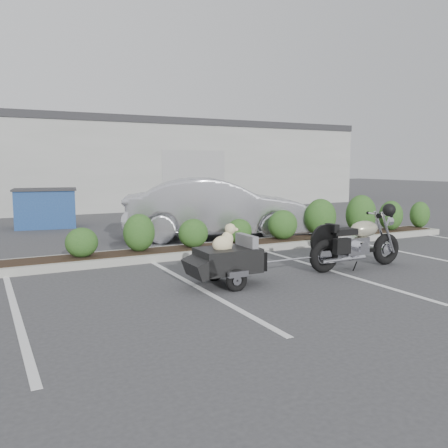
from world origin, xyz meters
name	(u,v)px	position (x,y,z in m)	size (l,w,h in m)	color
ground	(262,272)	(0.00, 0.00, 0.00)	(90.00, 90.00, 0.00)	#38383A
planter_kerb	(248,246)	(1.00, 2.20, 0.07)	(12.00, 1.00, 0.15)	#9E9E93
building	(79,164)	(0.00, 17.00, 2.00)	(26.00, 10.00, 4.00)	#9EA099
motorcycle	(357,243)	(1.77, -0.57, 0.50)	(2.17, 0.73, 1.25)	black
pet_trailer	(227,259)	(-1.02, -0.55, 0.44)	(1.72, 0.96, 1.03)	black
sedan	(217,208)	(1.09, 4.00, 0.81)	(1.70, 4.89, 1.61)	#B4B4BC
dumpster	(46,208)	(-2.68, 8.49, 0.62)	(2.05, 1.56, 1.23)	navy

